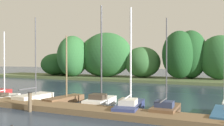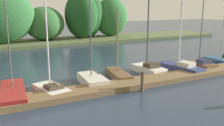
{
  "view_description": "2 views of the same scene",
  "coord_description": "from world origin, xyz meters",
  "px_view_note": "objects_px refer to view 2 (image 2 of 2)",
  "views": [
    {
      "loc": [
        10.11,
        -0.13,
        3.2
      ],
      "look_at": [
        4.4,
        12.81,
        2.99
      ],
      "focal_mm": 37.71,
      "sensor_mm": 36.0,
      "label": 1
    },
    {
      "loc": [
        -8.78,
        -1.21,
        5.08
      ],
      "look_at": [
        -1.14,
        13.25,
        1.43
      ],
      "focal_mm": 40.17,
      "sensor_mm": 36.0,
      "label": 2
    }
  ],
  "objects_px": {
    "sailboat_4": "(92,79)",
    "mooring_piling_1": "(142,82)",
    "sailboat_7": "(180,67)",
    "sailboat_6": "(148,67)",
    "sailboat_8": "(200,64)",
    "sailboat_2": "(13,91)",
    "sailboat_3": "(51,88)",
    "sailboat_5": "(118,73)",
    "sailboat_9": "(221,60)"
  },
  "relations": [
    {
      "from": "sailboat_2",
      "to": "sailboat_9",
      "type": "height_order",
      "value": "sailboat_9"
    },
    {
      "from": "sailboat_8",
      "to": "mooring_piling_1",
      "type": "bearing_deg",
      "value": 110.05
    },
    {
      "from": "sailboat_7",
      "to": "mooring_piling_1",
      "type": "height_order",
      "value": "sailboat_7"
    },
    {
      "from": "sailboat_4",
      "to": "sailboat_9",
      "type": "xyz_separation_m",
      "value": [
        12.98,
        0.2,
        -0.03
      ]
    },
    {
      "from": "sailboat_2",
      "to": "sailboat_3",
      "type": "height_order",
      "value": "sailboat_2"
    },
    {
      "from": "sailboat_2",
      "to": "sailboat_9",
      "type": "xyz_separation_m",
      "value": [
        17.99,
        0.35,
        -0.0
      ]
    },
    {
      "from": "sailboat_4",
      "to": "sailboat_3",
      "type": "bearing_deg",
      "value": 102.44
    },
    {
      "from": "sailboat_8",
      "to": "sailboat_9",
      "type": "relative_size",
      "value": 0.69
    },
    {
      "from": "sailboat_7",
      "to": "mooring_piling_1",
      "type": "bearing_deg",
      "value": 108.11
    },
    {
      "from": "sailboat_6",
      "to": "sailboat_7",
      "type": "bearing_deg",
      "value": -113.18
    },
    {
      "from": "sailboat_8",
      "to": "sailboat_4",
      "type": "bearing_deg",
      "value": 90.14
    },
    {
      "from": "sailboat_8",
      "to": "sailboat_2",
      "type": "bearing_deg",
      "value": 91.02
    },
    {
      "from": "sailboat_5",
      "to": "sailboat_8",
      "type": "height_order",
      "value": "sailboat_8"
    },
    {
      "from": "sailboat_3",
      "to": "sailboat_9",
      "type": "relative_size",
      "value": 0.66
    },
    {
      "from": "sailboat_4",
      "to": "sailboat_7",
      "type": "relative_size",
      "value": 0.99
    },
    {
      "from": "sailboat_4",
      "to": "sailboat_8",
      "type": "xyz_separation_m",
      "value": [
        9.9,
        -0.16,
        -0.01
      ]
    },
    {
      "from": "sailboat_5",
      "to": "mooring_piling_1",
      "type": "bearing_deg",
      "value": -173.76
    },
    {
      "from": "sailboat_5",
      "to": "sailboat_7",
      "type": "bearing_deg",
      "value": -88.91
    },
    {
      "from": "sailboat_2",
      "to": "mooring_piling_1",
      "type": "distance_m",
      "value": 7.66
    },
    {
      "from": "sailboat_4",
      "to": "sailboat_5",
      "type": "distance_m",
      "value": 2.44
    },
    {
      "from": "sailboat_2",
      "to": "sailboat_8",
      "type": "relative_size",
      "value": 1.37
    },
    {
      "from": "sailboat_5",
      "to": "sailboat_7",
      "type": "height_order",
      "value": "sailboat_7"
    },
    {
      "from": "mooring_piling_1",
      "to": "sailboat_9",
      "type": "bearing_deg",
      "value": 15.61
    },
    {
      "from": "sailboat_5",
      "to": "sailboat_8",
      "type": "bearing_deg",
      "value": -86.51
    },
    {
      "from": "sailboat_3",
      "to": "sailboat_6",
      "type": "xyz_separation_m",
      "value": [
        8.05,
        1.16,
        0.14
      ]
    },
    {
      "from": "sailboat_8",
      "to": "sailboat_9",
      "type": "height_order",
      "value": "sailboat_9"
    },
    {
      "from": "sailboat_6",
      "to": "sailboat_8",
      "type": "xyz_separation_m",
      "value": [
        4.72,
        -0.95,
        -0.08
      ]
    },
    {
      "from": "sailboat_3",
      "to": "sailboat_8",
      "type": "xyz_separation_m",
      "value": [
        12.77,
        0.21,
        0.07
      ]
    },
    {
      "from": "sailboat_2",
      "to": "sailboat_6",
      "type": "xyz_separation_m",
      "value": [
        10.2,
        0.93,
        0.09
      ]
    },
    {
      "from": "sailboat_4",
      "to": "sailboat_8",
      "type": "height_order",
      "value": "sailboat_4"
    },
    {
      "from": "sailboat_4",
      "to": "mooring_piling_1",
      "type": "distance_m",
      "value": 3.56
    },
    {
      "from": "sailboat_2",
      "to": "mooring_piling_1",
      "type": "bearing_deg",
      "value": -105.23
    },
    {
      "from": "sailboat_6",
      "to": "sailboat_8",
      "type": "height_order",
      "value": "sailboat_6"
    },
    {
      "from": "sailboat_3",
      "to": "sailboat_7",
      "type": "xyz_separation_m",
      "value": [
        10.56,
        0.22,
        0.11
      ]
    },
    {
      "from": "sailboat_2",
      "to": "sailboat_5",
      "type": "height_order",
      "value": "sailboat_2"
    },
    {
      "from": "sailboat_3",
      "to": "mooring_piling_1",
      "type": "distance_m",
      "value": 5.6
    },
    {
      "from": "sailboat_5",
      "to": "sailboat_9",
      "type": "height_order",
      "value": "sailboat_9"
    },
    {
      "from": "sailboat_9",
      "to": "sailboat_3",
      "type": "bearing_deg",
      "value": 96.48
    },
    {
      "from": "sailboat_4",
      "to": "sailboat_7",
      "type": "bearing_deg",
      "value": -86.15
    },
    {
      "from": "sailboat_9",
      "to": "mooring_piling_1",
      "type": "height_order",
      "value": "sailboat_9"
    },
    {
      "from": "sailboat_4",
      "to": "mooring_piling_1",
      "type": "height_order",
      "value": "sailboat_4"
    },
    {
      "from": "sailboat_6",
      "to": "sailboat_7",
      "type": "relative_size",
      "value": 1.08
    },
    {
      "from": "sailboat_2",
      "to": "sailboat_8",
      "type": "height_order",
      "value": "sailboat_2"
    },
    {
      "from": "sailboat_4",
      "to": "sailboat_8",
      "type": "distance_m",
      "value": 9.9
    },
    {
      "from": "sailboat_2",
      "to": "sailboat_4",
      "type": "bearing_deg",
      "value": -83.1
    },
    {
      "from": "sailboat_2",
      "to": "sailboat_8",
      "type": "bearing_deg",
      "value": -84.82
    },
    {
      "from": "sailboat_8",
      "to": "mooring_piling_1",
      "type": "xyz_separation_m",
      "value": [
        -7.74,
        -2.66,
        0.27
      ]
    },
    {
      "from": "sailboat_4",
      "to": "sailboat_7",
      "type": "height_order",
      "value": "sailboat_7"
    },
    {
      "from": "sailboat_9",
      "to": "mooring_piling_1",
      "type": "distance_m",
      "value": 11.24
    },
    {
      "from": "sailboat_2",
      "to": "mooring_piling_1",
      "type": "height_order",
      "value": "sailboat_2"
    }
  ]
}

